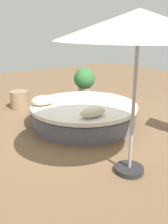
# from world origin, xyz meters

# --- Properties ---
(ground_plane) EXTENTS (16.00, 16.00, 0.00)m
(ground_plane) POSITION_xyz_m (0.00, 0.00, 0.00)
(ground_plane) COLOR brown
(round_bed) EXTENTS (2.42, 2.42, 0.47)m
(round_bed) POSITION_xyz_m (0.00, 0.00, 0.24)
(round_bed) COLOR #595966
(round_bed) RESTS_ON ground_plane
(throw_pillow_0) EXTENTS (0.53, 0.39, 0.21)m
(throw_pillow_0) POSITION_xyz_m (-0.78, 0.48, 0.57)
(throw_pillow_0) COLOR beige
(throw_pillow_0) RESTS_ON round_bed
(throw_pillow_1) EXTENTS (0.56, 0.30, 0.19)m
(throw_pillow_1) POSITION_xyz_m (-0.35, -0.78, 0.56)
(throw_pillow_1) COLOR beige
(throw_pillow_1) RESTS_ON round_bed
(patio_umbrella) EXTENTS (2.19, 2.19, 2.32)m
(patio_umbrella) POSITION_xyz_m (-0.61, -2.05, 2.11)
(patio_umbrella) COLOR #262628
(patio_umbrella) RESTS_ON ground_plane
(planter) EXTENTS (0.64, 0.64, 0.97)m
(planter) POSITION_xyz_m (1.23, 1.70, 0.57)
(planter) COLOR gray
(planter) RESTS_ON ground_plane
(side_table) EXTENTS (0.49, 0.49, 0.48)m
(side_table) POSITION_xyz_m (-0.76, 1.98, 0.24)
(side_table) COLOR #997A56
(side_table) RESTS_ON ground_plane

